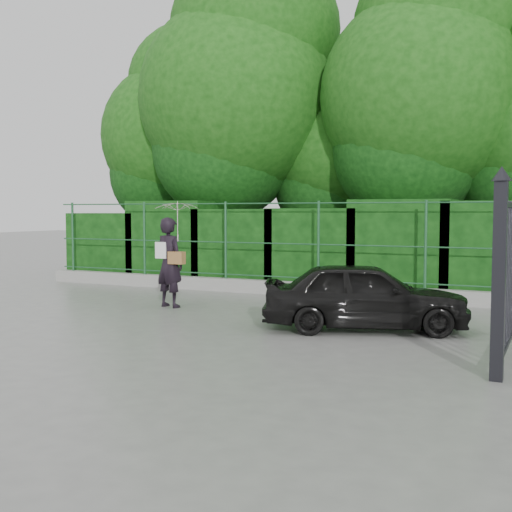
% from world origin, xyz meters
% --- Properties ---
extents(ground, '(80.00, 80.00, 0.00)m').
position_xyz_m(ground, '(0.00, 0.00, 0.00)').
color(ground, gray).
extents(kerb, '(14.00, 0.25, 0.30)m').
position_xyz_m(kerb, '(0.00, 4.50, 0.15)').
color(kerb, '#9E9E99').
rests_on(kerb, ground).
extents(fence, '(14.13, 0.06, 1.80)m').
position_xyz_m(fence, '(0.22, 4.50, 1.20)').
color(fence, '#215730').
rests_on(fence, kerb).
extents(hedge, '(14.20, 1.20, 2.14)m').
position_xyz_m(hedge, '(0.11, 5.50, 1.01)').
color(hedge, black).
rests_on(hedge, ground).
extents(trees, '(17.10, 6.15, 8.08)m').
position_xyz_m(trees, '(1.14, 7.74, 4.62)').
color(trees, black).
rests_on(trees, ground).
extents(gate, '(0.22, 2.33, 2.36)m').
position_xyz_m(gate, '(4.60, -0.72, 1.19)').
color(gate, black).
rests_on(gate, ground).
extents(woman, '(0.93, 0.88, 2.07)m').
position_xyz_m(woman, '(-1.61, 1.86, 1.32)').
color(woman, black).
rests_on(woman, ground).
extents(car, '(3.45, 2.30, 1.09)m').
position_xyz_m(car, '(2.42, 1.14, 0.55)').
color(car, black).
rests_on(car, ground).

